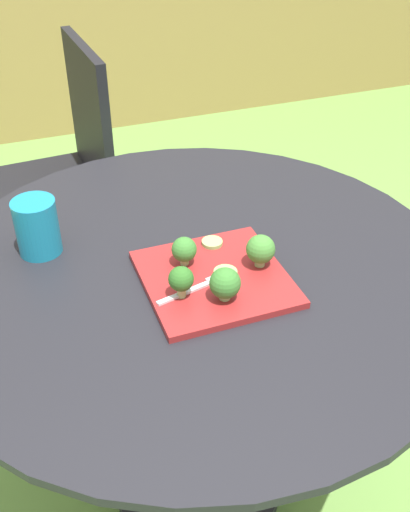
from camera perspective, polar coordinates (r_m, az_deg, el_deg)
The scene contains 12 objects.
ground_plane at distance 1.74m, azimuth -0.65°, elevation -20.35°, with size 12.00×12.00×0.00m, color #669342.
patio_table at distance 1.35m, azimuth -0.79°, elevation -8.13°, with size 1.06×1.06×0.72m.
patio_chair at distance 2.07m, azimuth -13.26°, elevation 8.47°, with size 0.47×0.47×0.90m.
salad_plate at distance 1.16m, azimuth 0.91°, elevation -2.13°, with size 0.27×0.27×0.01m, color maroon.
drinking_glass at distance 1.26m, azimuth -15.44°, elevation 2.41°, with size 0.09×0.09×0.12m.
fork at distance 1.12m, azimuth -0.39°, elevation -2.84°, with size 0.15×0.05×0.00m.
broccoli_floret_0 at distance 1.08m, azimuth 1.89°, elevation -2.59°, with size 0.06×0.06×0.06m.
broccoli_floret_1 at distance 1.17m, azimuth -1.97°, elevation 0.59°, with size 0.05×0.05×0.06m.
broccoli_floret_2 at distance 1.16m, azimuth 5.24°, elevation 0.61°, with size 0.06×0.06×0.07m.
broccoli_floret_3 at distance 1.08m, azimuth -2.26°, elevation -2.22°, with size 0.05×0.05×0.06m.
cucumber_slice_0 at distance 1.24m, azimuth 0.67°, elevation 1.28°, with size 0.04×0.04×0.01m, color #8EB766.
cucumber_slice_1 at distance 1.16m, azimuth 1.93°, elevation -1.57°, with size 0.05×0.05×0.01m, color #8EB766.
Camera 1 is at (-0.32, -0.92, 1.44)m, focal length 42.64 mm.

